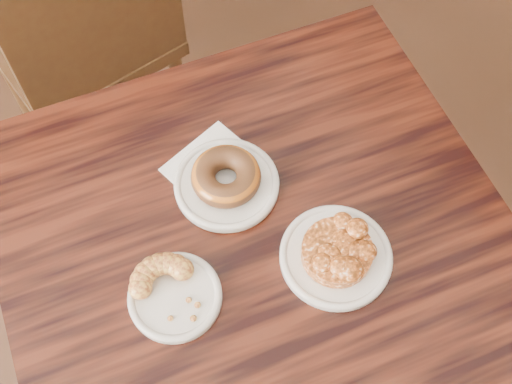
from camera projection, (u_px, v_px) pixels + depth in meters
floor at (217, 323)px, 1.74m from camera, size 5.00×5.00×0.00m
cafe_table at (261, 320)px, 1.36m from camera, size 0.99×0.99×0.75m
chair_far at (77, 36)px, 1.64m from camera, size 0.46×0.46×0.90m
napkin at (217, 170)px, 1.10m from camera, size 0.16×0.16×0.00m
plate_donut at (227, 184)px, 1.07m from camera, size 0.18×0.18×0.01m
plate_cruller at (175, 297)px, 0.98m from camera, size 0.14×0.14×0.01m
plate_fritter at (336, 257)px, 1.02m from camera, size 0.18×0.18×0.01m
glazed_donut at (226, 176)px, 1.05m from camera, size 0.12×0.12×0.04m
apple_fritter at (337, 251)px, 0.99m from camera, size 0.15×0.15×0.04m
cruller_fragment at (173, 292)px, 0.96m from camera, size 0.12×0.12×0.03m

